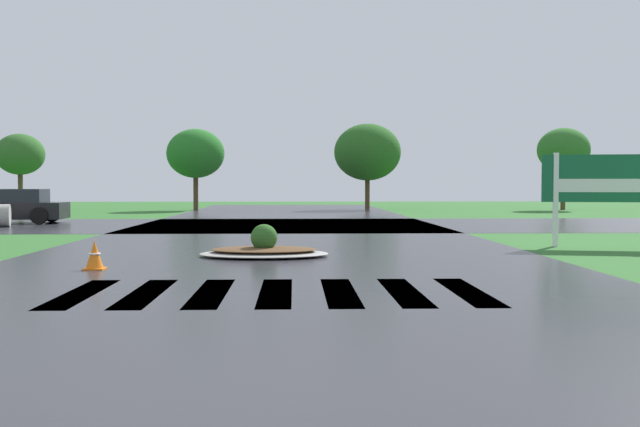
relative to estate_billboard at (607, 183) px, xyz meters
name	(u,v)px	position (x,y,z in m)	size (l,w,h in m)	color
ground_plane	(254,427)	(-7.77, -13.00, -1.59)	(120.00, 120.00, 0.10)	#2D6628
asphalt_roadway	(281,261)	(-7.77, -3.00, -1.54)	(11.04, 80.00, 0.01)	#2B2B30
asphalt_cross_road	(287,225)	(-7.77, 10.03, -1.54)	(90.00, 9.94, 0.01)	#2B2B30
crosswalk_stripes	(276,292)	(-7.77, -7.33, -1.54)	(5.85, 2.89, 0.01)	white
estate_billboard	(607,183)	(0.00, 0.00, 0.00)	(2.98, 0.68, 2.28)	white
median_island	(264,250)	(-8.14, -2.08, -1.40)	(2.70, 1.82, 0.68)	#9E9B93
car_blue_compact	(7,207)	(-18.64, 11.67, -0.92)	(4.67, 2.18, 1.32)	black
traffic_cone	(95,256)	(-11.05, -4.38, -1.30)	(0.36, 0.36, 0.51)	orange
background_treeline	(206,153)	(-12.67, 26.35, 1.81)	(47.05, 4.76, 5.11)	#4C3823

